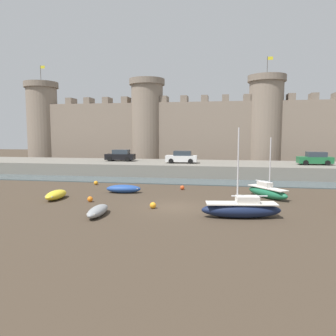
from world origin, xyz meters
name	(u,v)px	position (x,y,z in m)	size (l,w,h in m)	color
ground_plane	(175,207)	(0.00, 0.00, 0.00)	(160.00, 160.00, 0.00)	#423528
water_channel	(193,182)	(0.00, 12.91, 0.05)	(80.00, 4.50, 0.10)	#47565B
quay_road	(198,168)	(0.00, 20.16, 0.81)	(71.63, 10.00, 1.62)	slate
castle	(204,128)	(0.00, 32.09, 6.49)	(65.71, 6.08, 17.80)	gray
sailboat_near_channel_left	(242,209)	(4.78, -2.21, 0.59)	(5.35, 2.13, 5.89)	#141E3D
rowboat_foreground_left	(124,189)	(-5.64, 5.10, 0.40)	(3.33, 1.58, 0.76)	#234793
sailboat_midflat_centre	(267,191)	(7.24, 4.97, 0.56)	(3.54, 4.26, 5.19)	#1E6B47
rowboat_midflat_right	(98,211)	(-4.70, -3.43, 0.35)	(1.08, 3.12, 0.67)	gray
rowboat_midflat_left	(56,195)	(-10.31, 1.23, 0.39)	(1.29, 3.01, 0.75)	yellow
mooring_buoy_mid_mud	(90,199)	(-7.05, 0.72, 0.22)	(0.45, 0.45, 0.45)	orange
mooring_buoy_near_channel	(96,183)	(-10.05, 9.15, 0.22)	(0.44, 0.44, 0.44)	orange
mooring_buoy_near_shore	(153,205)	(-1.53, -0.67, 0.23)	(0.47, 0.47, 0.47)	orange
mooring_buoy_off_centre	(182,188)	(-0.48, 7.75, 0.21)	(0.42, 0.42, 0.42)	#E04C1E
car_quay_west	(315,159)	(14.65, 19.49, 2.40)	(4.16, 1.99, 1.62)	#1E6638
car_quay_centre_west	(120,156)	(-11.09, 20.64, 2.40)	(4.16, 1.99, 1.62)	black
car_quay_east	(182,157)	(-2.08, 18.93, 2.40)	(4.16, 1.99, 1.62)	silver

